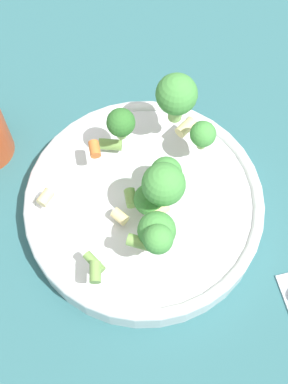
{
  "coord_description": "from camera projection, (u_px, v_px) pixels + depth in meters",
  "views": [
    {
      "loc": [
        0.24,
        0.12,
        0.61
      ],
      "look_at": [
        0.0,
        0.0,
        0.06
      ],
      "focal_mm": 50.0,
      "sensor_mm": 36.0,
      "label": 1
    }
  ],
  "objects": [
    {
      "name": "pasta_salad",
      "position": [
        160.0,
        168.0,
        0.58
      ],
      "size": [
        0.25,
        0.17,
        0.11
      ],
      "color": "#8CB766",
      "rests_on": "bowl"
    },
    {
      "name": "ground_plane",
      "position": [
        144.0,
        213.0,
        0.67
      ],
      "size": [
        3.0,
        3.0,
        0.0
      ],
      "primitive_type": "plane",
      "color": "#2D6066"
    },
    {
      "name": "bowl",
      "position": [
        144.0,
        205.0,
        0.65
      ],
      "size": [
        0.29,
        0.29,
        0.04
      ],
      "color": "silver",
      "rests_on": "ground_plane"
    }
  ]
}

